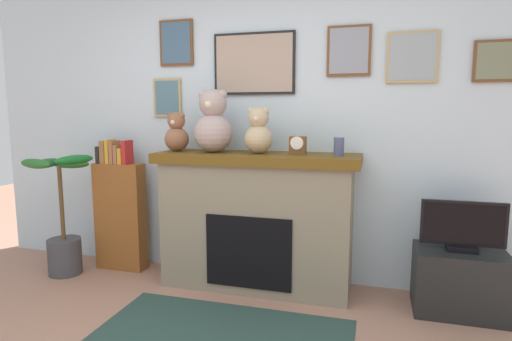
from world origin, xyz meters
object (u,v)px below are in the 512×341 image
bookshelf (120,211)px  candle_jar (339,147)px  potted_plant (62,228)px  tv_stand (459,282)px  teddy_bear_cream (258,133)px  television (463,227)px  fireplace (257,220)px  teddy_bear_grey (177,134)px  teddy_bear_brown (213,124)px  mantel_clock (298,145)px

bookshelf → candle_jar: (1.95, -0.06, 0.64)m
potted_plant → candle_jar: bearing=5.1°
tv_stand → teddy_bear_cream: teddy_bear_cream is taller
tv_stand → television: television is taller
fireplace → tv_stand: bearing=-2.2°
fireplace → television: fireplace is taller
teddy_bear_grey → teddy_bear_brown: (0.33, -0.00, 0.08)m
tv_stand → mantel_clock: (-1.19, 0.04, 0.95)m
television → potted_plant: bearing=-177.0°
candle_jar → teddy_bear_brown: size_ratio=0.27×
bookshelf → tv_stand: bookshelf is taller
potted_plant → teddy_bear_brown: size_ratio=2.11×
tv_stand → mantel_clock: mantel_clock is taller
fireplace → mantel_clock: bearing=-3.3°
bookshelf → candle_jar: bearing=-1.7°
bookshelf → teddy_bear_cream: size_ratio=3.25×
bookshelf → mantel_clock: 1.76m
mantel_clock → candle_jar: bearing=0.3°
candle_jar → teddy_bear_grey: teddy_bear_grey is taller
television → candle_jar: size_ratio=4.03×
fireplace → candle_jar: 0.89m
fireplace → candle_jar: bearing=-1.6°
fireplace → teddy_bear_cream: 0.71m
fireplace → teddy_bear_brown: size_ratio=3.21×
mantel_clock → tv_stand: bearing=-1.9°
mantel_clock → bookshelf: bearing=177.9°
potted_plant → teddy_bear_cream: teddy_bear_cream is taller
potted_plant → teddy_bear_grey: bearing=11.6°
fireplace → teddy_bear_grey: teddy_bear_grey is taller
fireplace → television: size_ratio=2.91×
teddy_bear_cream → teddy_bear_brown: bearing=-180.0°
teddy_bear_brown → teddy_bear_cream: bearing=0.0°
candle_jar → teddy_bear_cream: teddy_bear_cream is taller
potted_plant → television: potted_plant is taller
teddy_bear_cream → television: bearing=-1.6°
mantel_clock → teddy_bear_cream: bearing=179.8°
fireplace → bookshelf: bearing=178.2°
bookshelf → teddy_bear_grey: teddy_bear_grey is taller
television → mantel_clock: mantel_clock is taller
bookshelf → tv_stand: size_ratio=1.93×
teddy_bear_brown → teddy_bear_grey: bearing=180.0°
mantel_clock → teddy_bear_grey: size_ratio=0.44×
potted_plant → teddy_bear_brown: (1.35, 0.21, 0.91)m
teddy_bear_grey → candle_jar: bearing=0.0°
potted_plant → mantel_clock: 2.19m
fireplace → tv_stand: 1.56m
tv_stand → candle_jar: size_ratio=4.43×
bookshelf → fireplace: bearing=-1.8°
teddy_bear_brown → teddy_bear_cream: 0.39m
fireplace → teddy_bear_brown: (-0.36, -0.02, 0.78)m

